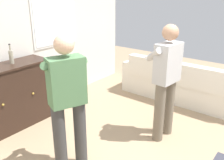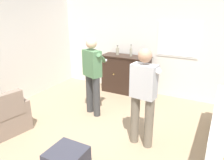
# 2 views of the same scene
# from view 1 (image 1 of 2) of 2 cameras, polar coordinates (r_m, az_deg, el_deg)

# --- Properties ---
(wall_back_with_window) EXTENTS (5.20, 0.15, 2.80)m
(wall_back_with_window) POSITION_cam_1_polar(r_m,az_deg,el_deg) (4.53, -20.31, 10.05)
(wall_back_with_window) COLOR silver
(wall_back_with_window) RESTS_ON ground
(couch) EXTENTS (0.57, 2.51, 0.83)m
(couch) POSITION_cam_1_polar(r_m,az_deg,el_deg) (5.00, 15.72, -1.41)
(couch) COLOR silver
(couch) RESTS_ON ground
(sideboard_cabinet) EXTENTS (1.31, 0.49, 1.03)m
(sideboard_cabinet) POSITION_cam_1_polar(r_m,az_deg,el_deg) (4.21, -22.18, -3.60)
(sideboard_cabinet) COLOR black
(sideboard_cabinet) RESTS_ON ground
(bottle_liquor_amber) EXTENTS (0.07, 0.07, 0.31)m
(bottle_liquor_amber) POSITION_cam_1_polar(r_m,az_deg,el_deg) (4.09, -22.05, 5.02)
(bottle_liquor_amber) COLOR gray
(bottle_liquor_amber) RESTS_ON sideboard_cabinet
(person_standing_left) EXTENTS (0.52, 0.52, 1.68)m
(person_standing_left) POSITION_cam_1_polar(r_m,az_deg,el_deg) (2.88, -10.17, -4.28)
(person_standing_left) COLOR #383838
(person_standing_left) RESTS_ON ground
(person_standing_right) EXTENTS (0.55, 0.49, 1.68)m
(person_standing_right) POSITION_cam_1_polar(r_m,az_deg,el_deg) (3.57, 12.23, 0.54)
(person_standing_right) COLOR #6B6051
(person_standing_right) RESTS_ON ground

